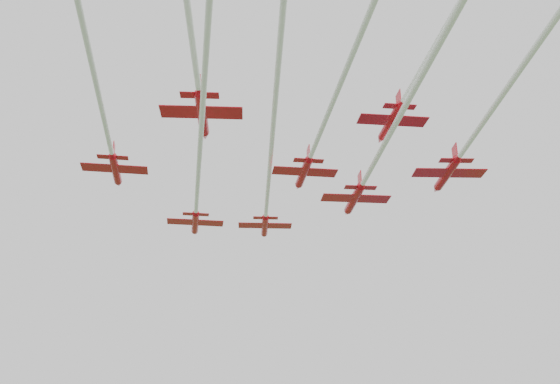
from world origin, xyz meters
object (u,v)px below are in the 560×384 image
(jet_row3_left, at_px, (103,115))
(jet_row4_left, at_px, (194,57))
(jet_lead, at_px, (269,181))
(jet_row4_right, at_px, (436,44))
(jet_row2_right, at_px, (374,164))
(jet_row3_mid, at_px, (329,110))
(jet_row3_right, at_px, (482,124))
(jet_row2_left, at_px, (199,169))

(jet_row3_left, height_order, jet_row4_left, jet_row4_left)
(jet_lead, bearing_deg, jet_row4_right, -66.47)
(jet_row2_right, xyz_separation_m, jet_row3_mid, (-2.03, -15.43, -0.33))
(jet_row4_left, bearing_deg, jet_row3_mid, 27.57)
(jet_row4_left, relative_size, jet_row4_right, 0.90)
(jet_row3_mid, bearing_deg, jet_row3_left, 177.36)
(jet_row3_mid, xyz_separation_m, jet_row4_right, (11.58, -6.58, 1.36))
(jet_row3_left, bearing_deg, jet_row4_right, -22.46)
(jet_row3_right, xyz_separation_m, jet_row4_left, (-25.57, -21.96, -0.05))
(jet_lead, height_order, jet_row2_left, jet_lead)
(jet_lead, xyz_separation_m, jet_row2_right, (15.18, -3.54, -0.96))
(jet_row2_right, xyz_separation_m, jet_row4_left, (-12.27, -26.87, 0.93))
(jet_lead, bearing_deg, jet_row3_mid, -75.80)
(jet_row3_left, relative_size, jet_row4_left, 1.04)
(jet_row3_left, height_order, jet_row3_right, jet_row3_right)
(jet_lead, xyz_separation_m, jet_row3_mid, (13.15, -18.97, -1.29))
(jet_row2_left, height_order, jet_row2_right, jet_row2_right)
(jet_lead, distance_m, jet_row3_mid, 23.12)
(jet_row2_right, distance_m, jet_row4_right, 24.02)
(jet_row2_right, xyz_separation_m, jet_row3_right, (13.31, -4.91, 0.99))
(jet_row2_left, height_order, jet_row3_right, jet_row3_right)
(jet_row3_mid, height_order, jet_row4_left, jet_row4_left)
(jet_row2_right, distance_m, jet_row3_right, 14.22)
(jet_row4_right, bearing_deg, jet_row3_left, 159.86)
(jet_row2_left, distance_m, jet_row3_mid, 17.74)
(jet_row3_right, distance_m, jet_row4_right, 17.51)
(jet_lead, relative_size, jet_row3_left, 1.34)
(jet_row2_left, bearing_deg, jet_row4_left, -93.37)
(jet_row3_left, bearing_deg, jet_row3_right, 1.41)
(jet_row3_mid, height_order, jet_row4_right, jet_row4_right)
(jet_row3_right, height_order, jet_row4_right, jet_row3_right)
(jet_row3_right, xyz_separation_m, jet_row4_right, (-3.75, -17.10, 0.04))
(jet_lead, distance_m, jet_row4_left, 30.54)
(jet_row3_right, bearing_deg, jet_row2_right, 140.23)
(jet_lead, bearing_deg, jet_row3_left, -126.99)
(jet_row2_right, relative_size, jet_row3_right, 0.91)
(jet_row3_mid, height_order, jet_row3_right, jet_row3_right)
(jet_lead, bearing_deg, jet_row3_right, -37.05)
(jet_row2_right, bearing_deg, jet_row3_right, -43.03)
(jet_row3_left, distance_m, jet_row3_mid, 23.19)
(jet_row2_right, relative_size, jet_row3_mid, 0.92)
(jet_row2_right, bearing_deg, jet_row3_mid, -120.28)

